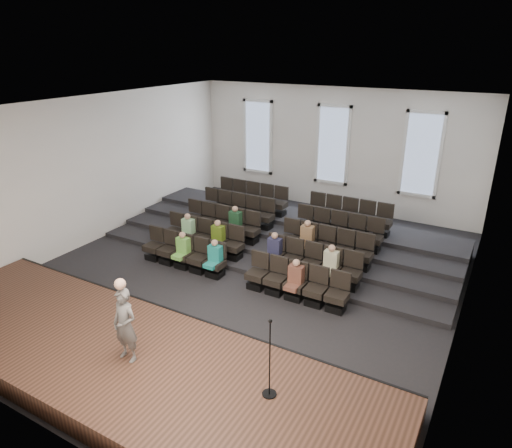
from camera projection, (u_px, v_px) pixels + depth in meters
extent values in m
plane|color=black|center=(246.00, 273.00, 13.96)|extent=(14.00, 14.00, 0.00)
cube|color=white|center=(244.00, 106.00, 12.11)|extent=(12.00, 14.00, 0.02)
cube|color=white|center=(333.00, 150.00, 18.70)|extent=(12.00, 0.04, 5.00)
cube|color=white|center=(22.00, 314.00, 7.37)|extent=(12.00, 0.04, 5.00)
cube|color=white|center=(96.00, 169.00, 15.80)|extent=(0.04, 14.00, 5.00)
cube|color=white|center=(474.00, 237.00, 10.27)|extent=(0.04, 14.00, 5.00)
cube|color=#4D2F21|center=(124.00, 361.00, 9.75)|extent=(11.80, 3.60, 0.50)
cube|color=black|center=(176.00, 320.00, 11.18)|extent=(11.80, 0.06, 0.52)
cube|color=black|center=(280.00, 244.00, 15.81)|extent=(11.80, 4.80, 0.15)
cube|color=black|center=(287.00, 237.00, 16.21)|extent=(11.80, 3.75, 0.30)
cube|color=black|center=(293.00, 230.00, 16.60)|extent=(11.80, 2.70, 0.45)
cube|color=black|center=(299.00, 224.00, 17.00)|extent=(11.80, 1.65, 0.60)
cube|color=black|center=(154.00, 256.00, 14.87)|extent=(0.47, 0.43, 0.20)
cube|color=black|center=(154.00, 247.00, 14.76)|extent=(0.55, 0.50, 0.19)
cube|color=black|center=(157.00, 234.00, 14.78)|extent=(0.55, 0.08, 0.50)
cube|color=black|center=(169.00, 260.00, 14.60)|extent=(0.47, 0.43, 0.20)
cube|color=black|center=(168.00, 251.00, 14.48)|extent=(0.55, 0.50, 0.19)
cube|color=black|center=(171.00, 237.00, 14.50)|extent=(0.55, 0.08, 0.50)
cube|color=black|center=(184.00, 264.00, 14.32)|extent=(0.47, 0.43, 0.20)
cube|color=black|center=(183.00, 255.00, 14.21)|extent=(0.55, 0.50, 0.19)
cube|color=black|center=(186.00, 241.00, 14.23)|extent=(0.55, 0.08, 0.50)
cube|color=black|center=(199.00, 269.00, 14.05)|extent=(0.47, 0.43, 0.20)
cube|color=black|center=(199.00, 260.00, 13.93)|extent=(0.55, 0.50, 0.19)
cube|color=black|center=(202.00, 245.00, 13.95)|extent=(0.55, 0.08, 0.50)
cube|color=black|center=(215.00, 273.00, 13.77)|extent=(0.47, 0.43, 0.20)
cube|color=black|center=(215.00, 264.00, 13.66)|extent=(0.55, 0.50, 0.19)
cube|color=black|center=(218.00, 249.00, 13.67)|extent=(0.55, 0.08, 0.50)
cube|color=black|center=(257.00, 285.00, 13.11)|extent=(0.47, 0.43, 0.20)
cube|color=black|center=(257.00, 275.00, 12.99)|extent=(0.55, 0.50, 0.19)
cube|color=black|center=(260.00, 259.00, 13.01)|extent=(0.55, 0.08, 0.50)
cube|color=black|center=(275.00, 290.00, 12.83)|extent=(0.47, 0.43, 0.20)
cube|color=black|center=(276.00, 280.00, 12.71)|extent=(0.55, 0.50, 0.19)
cube|color=black|center=(279.00, 264.00, 12.73)|extent=(0.55, 0.08, 0.50)
cube|color=black|center=(295.00, 295.00, 12.55)|extent=(0.47, 0.43, 0.20)
cube|color=black|center=(295.00, 286.00, 12.44)|extent=(0.55, 0.50, 0.19)
cube|color=black|center=(299.00, 269.00, 12.46)|extent=(0.55, 0.08, 0.50)
cube|color=black|center=(315.00, 301.00, 12.28)|extent=(0.47, 0.43, 0.20)
cube|color=black|center=(315.00, 291.00, 12.16)|extent=(0.55, 0.50, 0.19)
cube|color=black|center=(319.00, 274.00, 12.18)|extent=(0.55, 0.08, 0.50)
cube|color=black|center=(336.00, 307.00, 12.00)|extent=(0.47, 0.43, 0.20)
cube|color=black|center=(337.00, 297.00, 11.89)|extent=(0.55, 0.50, 0.19)
cube|color=black|center=(341.00, 280.00, 11.91)|extent=(0.55, 0.08, 0.50)
cube|color=black|center=(175.00, 241.00, 15.67)|extent=(0.47, 0.43, 0.20)
cube|color=black|center=(174.00, 232.00, 15.55)|extent=(0.55, 0.50, 0.19)
cube|color=black|center=(177.00, 219.00, 15.57)|extent=(0.55, 0.08, 0.50)
cube|color=black|center=(189.00, 244.00, 15.39)|extent=(0.47, 0.43, 0.20)
cube|color=black|center=(188.00, 236.00, 15.28)|extent=(0.55, 0.50, 0.19)
cube|color=black|center=(191.00, 222.00, 15.29)|extent=(0.55, 0.08, 0.50)
cube|color=black|center=(203.00, 248.00, 15.11)|extent=(0.47, 0.43, 0.20)
cube|color=black|center=(203.00, 239.00, 15.00)|extent=(0.55, 0.50, 0.19)
cube|color=black|center=(206.00, 226.00, 15.02)|extent=(0.55, 0.08, 0.50)
cube|color=black|center=(218.00, 252.00, 14.84)|extent=(0.47, 0.43, 0.20)
cube|color=black|center=(218.00, 243.00, 14.72)|extent=(0.55, 0.50, 0.19)
cube|color=black|center=(221.00, 229.00, 14.74)|extent=(0.55, 0.08, 0.50)
cube|color=black|center=(234.00, 256.00, 14.56)|extent=(0.47, 0.43, 0.20)
cube|color=black|center=(233.00, 247.00, 14.45)|extent=(0.55, 0.50, 0.19)
cube|color=black|center=(237.00, 233.00, 14.47)|extent=(0.55, 0.08, 0.50)
cube|color=black|center=(274.00, 266.00, 13.90)|extent=(0.47, 0.43, 0.20)
cube|color=black|center=(274.00, 257.00, 13.78)|extent=(0.55, 0.50, 0.19)
cube|color=black|center=(277.00, 242.00, 13.80)|extent=(0.55, 0.08, 0.50)
cube|color=black|center=(292.00, 270.00, 13.62)|extent=(0.47, 0.43, 0.20)
cube|color=black|center=(292.00, 261.00, 13.51)|extent=(0.55, 0.50, 0.19)
cube|color=black|center=(295.00, 246.00, 13.53)|extent=(0.55, 0.08, 0.50)
cube|color=black|center=(310.00, 275.00, 13.35)|extent=(0.47, 0.43, 0.20)
cube|color=black|center=(311.00, 265.00, 13.23)|extent=(0.55, 0.50, 0.19)
cube|color=black|center=(314.00, 250.00, 13.25)|extent=(0.55, 0.08, 0.50)
cube|color=black|center=(329.00, 280.00, 13.07)|extent=(0.47, 0.43, 0.20)
cube|color=black|center=(330.00, 270.00, 12.96)|extent=(0.55, 0.50, 0.19)
cube|color=black|center=(334.00, 254.00, 12.97)|extent=(0.55, 0.08, 0.50)
cube|color=black|center=(350.00, 285.00, 12.80)|extent=(0.47, 0.43, 0.20)
cube|color=black|center=(350.00, 275.00, 12.68)|extent=(0.55, 0.50, 0.19)
cube|color=black|center=(354.00, 259.00, 12.70)|extent=(0.55, 0.08, 0.50)
cube|color=black|center=(193.00, 227.00, 16.46)|extent=(0.47, 0.42, 0.20)
cube|color=black|center=(192.00, 219.00, 16.34)|extent=(0.55, 0.50, 0.19)
cube|color=black|center=(195.00, 206.00, 16.36)|extent=(0.55, 0.08, 0.50)
cube|color=black|center=(206.00, 230.00, 16.18)|extent=(0.47, 0.42, 0.20)
cube|color=black|center=(206.00, 222.00, 16.07)|extent=(0.55, 0.50, 0.19)
cube|color=black|center=(209.00, 209.00, 16.09)|extent=(0.55, 0.08, 0.50)
cube|color=black|center=(220.00, 233.00, 15.91)|extent=(0.47, 0.42, 0.20)
cube|color=black|center=(220.00, 225.00, 15.79)|extent=(0.55, 0.50, 0.19)
cube|color=black|center=(223.00, 212.00, 15.81)|extent=(0.55, 0.08, 0.50)
cube|color=black|center=(235.00, 236.00, 15.63)|extent=(0.47, 0.42, 0.20)
cube|color=black|center=(235.00, 228.00, 15.52)|extent=(0.55, 0.50, 0.19)
cube|color=black|center=(238.00, 215.00, 15.54)|extent=(0.55, 0.08, 0.50)
cube|color=black|center=(250.00, 240.00, 15.36)|extent=(0.47, 0.42, 0.20)
cube|color=black|center=(250.00, 231.00, 15.24)|extent=(0.55, 0.50, 0.19)
cube|color=black|center=(253.00, 218.00, 15.26)|extent=(0.55, 0.08, 0.50)
cube|color=black|center=(289.00, 249.00, 14.69)|extent=(0.47, 0.42, 0.20)
cube|color=black|center=(289.00, 240.00, 14.58)|extent=(0.55, 0.50, 0.19)
cube|color=black|center=(292.00, 226.00, 14.59)|extent=(0.55, 0.08, 0.50)
cube|color=black|center=(306.00, 253.00, 14.41)|extent=(0.47, 0.42, 0.20)
cube|color=black|center=(306.00, 244.00, 14.30)|extent=(0.55, 0.50, 0.19)
cube|color=black|center=(310.00, 229.00, 14.32)|extent=(0.55, 0.08, 0.50)
cube|color=black|center=(324.00, 257.00, 14.14)|extent=(0.47, 0.42, 0.20)
cube|color=black|center=(324.00, 248.00, 14.02)|extent=(0.55, 0.50, 0.19)
cube|color=black|center=(328.00, 233.00, 14.04)|extent=(0.55, 0.08, 0.50)
cube|color=black|center=(342.00, 261.00, 13.86)|extent=(0.47, 0.42, 0.20)
cube|color=black|center=(343.00, 252.00, 13.75)|extent=(0.55, 0.50, 0.19)
cube|color=black|center=(346.00, 237.00, 13.77)|extent=(0.55, 0.08, 0.50)
cube|color=black|center=(361.00, 265.00, 13.59)|extent=(0.47, 0.42, 0.20)
cube|color=black|center=(362.00, 256.00, 13.47)|extent=(0.55, 0.50, 0.19)
cube|color=black|center=(366.00, 241.00, 13.49)|extent=(0.55, 0.08, 0.50)
cube|color=black|center=(209.00, 214.00, 17.25)|extent=(0.47, 0.42, 0.20)
cube|color=black|center=(209.00, 206.00, 17.14)|extent=(0.55, 0.50, 0.19)
cube|color=black|center=(212.00, 194.00, 17.15)|extent=(0.55, 0.08, 0.50)
cube|color=black|center=(223.00, 217.00, 16.98)|extent=(0.47, 0.42, 0.20)
cube|color=black|center=(222.00, 209.00, 16.86)|extent=(0.55, 0.50, 0.19)
cube|color=black|center=(225.00, 197.00, 16.88)|extent=(0.55, 0.08, 0.50)
cube|color=black|center=(236.00, 220.00, 16.70)|extent=(0.47, 0.42, 0.20)
cube|color=black|center=(236.00, 212.00, 16.59)|extent=(0.55, 0.50, 0.19)
cube|color=black|center=(239.00, 199.00, 16.60)|extent=(0.55, 0.08, 0.50)
cube|color=black|center=(250.00, 222.00, 16.42)|extent=(0.47, 0.42, 0.20)
cube|color=black|center=(250.00, 214.00, 16.31)|extent=(0.55, 0.50, 0.19)
cube|color=black|center=(253.00, 202.00, 16.33)|extent=(0.55, 0.08, 0.50)
cube|color=black|center=(265.00, 226.00, 16.15)|extent=(0.47, 0.42, 0.20)
cube|color=black|center=(265.00, 217.00, 16.03)|extent=(0.55, 0.50, 0.19)
cube|color=black|center=(268.00, 205.00, 16.05)|extent=(0.55, 0.08, 0.50)
cube|color=black|center=(302.00, 233.00, 15.48)|extent=(0.47, 0.42, 0.20)
cube|color=black|center=(303.00, 225.00, 15.37)|extent=(0.55, 0.50, 0.19)
cube|color=black|center=(306.00, 212.00, 15.39)|extent=(0.55, 0.08, 0.50)
cube|color=black|center=(319.00, 237.00, 15.21)|extent=(0.47, 0.42, 0.20)
cube|color=black|center=(319.00, 228.00, 15.09)|extent=(0.55, 0.50, 0.19)
cube|color=black|center=(322.00, 215.00, 15.11)|extent=(0.55, 0.08, 0.50)
cube|color=black|center=(336.00, 240.00, 14.93)|extent=(0.47, 0.42, 0.20)
cube|color=black|center=(337.00, 232.00, 14.82)|extent=(0.55, 0.50, 0.19)
cube|color=black|center=(340.00, 218.00, 14.83)|extent=(0.55, 0.08, 0.50)
cube|color=black|center=(354.00, 244.00, 14.66)|extent=(0.47, 0.42, 0.20)
cube|color=black|center=(354.00, 235.00, 14.54)|extent=(0.55, 0.50, 0.19)
cube|color=black|center=(358.00, 221.00, 14.56)|extent=(0.55, 0.08, 0.50)
cube|color=black|center=(372.00, 248.00, 14.38)|extent=(0.47, 0.42, 0.20)
cube|color=black|center=(373.00, 239.00, 14.27)|extent=(0.55, 0.50, 0.19)
cube|color=black|center=(376.00, 225.00, 14.28)|extent=(0.55, 0.08, 0.50)
cube|color=black|center=(225.00, 202.00, 18.04)|extent=(0.47, 0.42, 0.20)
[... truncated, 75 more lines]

